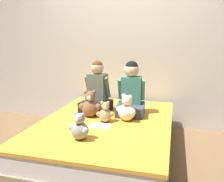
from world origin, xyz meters
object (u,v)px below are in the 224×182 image
at_px(bed, 107,137).
at_px(teddy_bear_held_by_left_child, 90,106).
at_px(teddy_bear_between_children, 105,113).
at_px(teddy_bear_held_by_right_child, 127,110).
at_px(teddy_bear_at_foot_of_bed, 80,128).
at_px(child_on_left, 97,92).
at_px(sign_card, 100,126).
at_px(child_on_right, 131,93).

xyz_separation_m(bed, teddy_bear_held_by_left_child, (-0.22, 0.08, 0.33)).
distance_m(teddy_bear_held_by_left_child, teddy_bear_between_children, 0.25).
xyz_separation_m(teddy_bear_held_by_right_child, teddy_bear_at_foot_of_bed, (-0.30, -0.60, -0.02)).
bearing_deg(teddy_bear_held_by_right_child, teddy_bear_held_by_left_child, -161.07).
relative_size(child_on_left, teddy_bear_between_children, 2.74).
distance_m(child_on_left, teddy_bear_held_by_right_child, 0.51).
bearing_deg(teddy_bear_held_by_left_child, child_on_left, 81.13).
bearing_deg(teddy_bear_at_foot_of_bed, teddy_bear_held_by_right_child, 79.78).
height_order(child_on_left, teddy_bear_held_by_right_child, child_on_left).
relative_size(child_on_left, teddy_bear_held_by_right_child, 2.13).
relative_size(child_on_left, teddy_bear_held_by_left_child, 2.01).
height_order(bed, teddy_bear_between_children, teddy_bear_between_children).
distance_m(teddy_bear_at_foot_of_bed, sign_card, 0.39).
bearing_deg(sign_card, teddy_bear_held_by_left_child, 128.28).
relative_size(teddy_bear_held_by_right_child, teddy_bear_between_children, 1.29).
bearing_deg(teddy_bear_held_by_left_child, bed, -27.35).
height_order(child_on_right, teddy_bear_held_by_left_child, child_on_right).
xyz_separation_m(child_on_left, child_on_right, (0.42, 0.01, 0.01)).
bearing_deg(teddy_bear_held_by_left_child, sign_card, -59.69).
bearing_deg(child_on_left, teddy_bear_at_foot_of_bed, -73.59).
relative_size(bed, sign_card, 9.03).
bearing_deg(child_on_left, teddy_bear_between_children, -51.35).
height_order(child_on_left, sign_card, child_on_left).
relative_size(child_on_left, child_on_right, 1.00).
xyz_separation_m(bed, teddy_bear_between_children, (-0.00, -0.05, 0.29)).
distance_m(teddy_bear_held_by_right_child, teddy_bear_between_children, 0.24).
bearing_deg(teddy_bear_between_children, sign_card, -110.11).
height_order(teddy_bear_between_children, sign_card, teddy_bear_between_children).
height_order(bed, teddy_bear_held_by_left_child, teddy_bear_held_by_left_child).
height_order(child_on_right, sign_card, child_on_right).
bearing_deg(teddy_bear_held_by_left_child, teddy_bear_at_foot_of_bed, -86.33).
xyz_separation_m(child_on_left, teddy_bear_held_by_left_child, (-0.00, -0.24, -0.11)).
bearing_deg(sign_card, bed, 85.60).
height_order(bed, child_on_left, child_on_left).
distance_m(bed, sign_card, 0.27).
distance_m(teddy_bear_held_by_right_child, teddy_bear_at_foot_of_bed, 0.67).
xyz_separation_m(teddy_bear_between_children, sign_card, (-0.01, -0.13, -0.09)).
distance_m(child_on_right, sign_card, 0.60).
bearing_deg(sign_card, child_on_left, 112.03).
distance_m(teddy_bear_held_by_left_child, sign_card, 0.35).
height_order(bed, child_on_right, child_on_right).
distance_m(teddy_bear_between_children, sign_card, 0.16).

